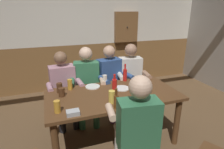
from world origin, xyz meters
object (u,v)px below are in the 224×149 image
(pint_glass_5, at_px, (139,85))
(person_4, at_px, (136,124))
(dining_table, at_px, (113,100))
(pint_glass_2, at_px, (138,96))
(plate_1, at_px, (93,87))
(pint_glass_0, at_px, (105,80))
(person_1, at_px, (87,82))
(bottle_2, at_px, (125,75))
(bottle_1, at_px, (116,101))
(person_2, at_px, (111,79))
(pint_glass_6, at_px, (70,84))
(person_0, at_px, (64,86))
(pint_glass_1, at_px, (62,92))
(bottle_0, at_px, (115,86))
(pint_glass_4, at_px, (145,92))
(wall_dart_cabinet, at_px, (126,27))
(pint_glass_3, at_px, (60,88))
(pint_glass_8, at_px, (112,97))
(plate_0, at_px, (122,88))
(person_3, at_px, (131,76))
(condiment_caddy, at_px, (73,113))
(pint_glass_7, at_px, (57,107))

(pint_glass_5, bearing_deg, person_4, -118.81)
(dining_table, xyz_separation_m, pint_glass_2, (0.23, -0.29, 0.17))
(person_4, height_order, plate_1, person_4)
(pint_glass_2, bearing_deg, pint_glass_0, 109.09)
(person_1, relative_size, bottle_2, 4.56)
(person_1, bearing_deg, pint_glass_0, 134.05)
(bottle_1, bearing_deg, person_2, 73.98)
(bottle_1, relative_size, pint_glass_6, 1.62)
(person_0, bearing_deg, person_1, 174.27)
(person_0, relative_size, bottle_1, 5.05)
(pint_glass_0, distance_m, pint_glass_1, 0.70)
(dining_table, distance_m, bottle_0, 0.21)
(pint_glass_4, bearing_deg, wall_dart_cabinet, 72.93)
(bottle_0, xyz_separation_m, pint_glass_4, (0.35, -0.22, -0.05))
(person_1, bearing_deg, bottle_2, 162.29)
(pint_glass_3, height_order, wall_dart_cabinet, wall_dart_cabinet)
(pint_glass_2, bearing_deg, pint_glass_8, 171.66)
(pint_glass_5, bearing_deg, pint_glass_4, -91.39)
(person_2, xyz_separation_m, pint_glass_3, (-0.88, -0.41, 0.12))
(person_0, relative_size, person_1, 0.96)
(plate_0, distance_m, plate_1, 0.43)
(dining_table, relative_size, pint_glass_2, 13.69)
(person_1, distance_m, pint_glass_6, 0.48)
(person_2, relative_size, pint_glass_5, 8.03)
(pint_glass_2, height_order, pint_glass_3, pint_glass_3)
(pint_glass_1, xyz_separation_m, pint_glass_6, (0.13, 0.19, 0.02))
(person_0, bearing_deg, pint_glass_3, 74.12)
(person_4, bearing_deg, plate_1, 110.89)
(dining_table, relative_size, person_0, 1.46)
(person_4, bearing_deg, plate_0, 86.66)
(bottle_0, distance_m, bottle_1, 0.40)
(person_3, xyz_separation_m, pint_glass_6, (-1.11, -0.34, 0.13))
(bottle_1, bearing_deg, condiment_caddy, 178.81)
(condiment_caddy, relative_size, bottle_1, 0.59)
(dining_table, xyz_separation_m, plate_1, (-0.21, 0.31, 0.11))
(pint_glass_5, bearing_deg, pint_glass_3, 164.31)
(bottle_1, xyz_separation_m, pint_glass_1, (-0.56, 0.52, -0.03))
(person_4, distance_m, pint_glass_7, 0.87)
(pint_glass_8, bearing_deg, pint_glass_2, -8.34)
(condiment_caddy, xyz_separation_m, bottle_2, (0.93, 0.76, 0.08))
(plate_1, distance_m, pint_glass_6, 0.33)
(person_0, distance_m, pint_glass_4, 1.32)
(plate_0, xyz_separation_m, pint_glass_0, (-0.18, 0.26, 0.06))
(pint_glass_2, bearing_deg, person_0, 129.85)
(bottle_0, height_order, bottle_2, bottle_2)
(pint_glass_5, bearing_deg, pint_glass_2, -117.87)
(person_0, height_order, pint_glass_5, person_0)
(pint_glass_6, bearing_deg, plate_0, -18.00)
(person_0, bearing_deg, pint_glass_1, 78.29)
(pint_glass_1, bearing_deg, dining_table, -11.90)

